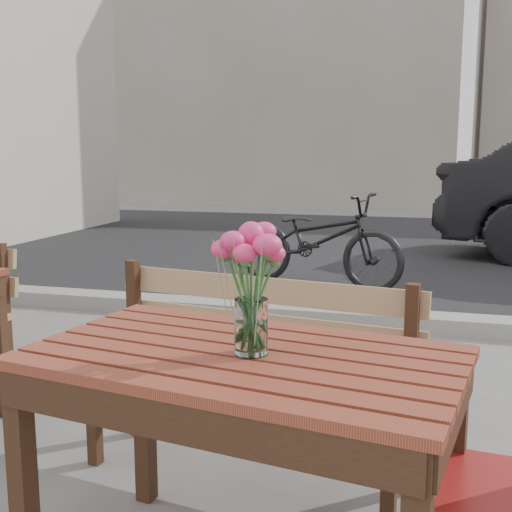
{
  "coord_description": "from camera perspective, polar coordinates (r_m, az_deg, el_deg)",
  "views": [
    {
      "loc": [
        0.52,
        -1.68,
        1.3
      ],
      "look_at": [
        0.05,
        0.03,
        1.01
      ],
      "focal_mm": 45.0,
      "sensor_mm": 36.0,
      "label": 1
    }
  ],
  "objects": [
    {
      "name": "main_vase",
      "position": [
        1.75,
        -0.43,
        -1.5
      ],
      "size": [
        0.2,
        0.2,
        0.37
      ],
      "color": "white",
      "rests_on": "main_table"
    },
    {
      "name": "street",
      "position": [
        6.88,
        10.71,
        -1.37
      ],
      "size": [
        30.0,
        8.12,
        0.12
      ],
      "color": "black",
      "rests_on": "ground"
    },
    {
      "name": "main_table",
      "position": [
        1.86,
        -1.18,
        -12.08
      ],
      "size": [
        1.3,
        0.89,
        0.74
      ],
      "rotation": [
        0.0,
        0.0,
        -0.17
      ],
      "color": "maroon",
      "rests_on": "ground"
    },
    {
      "name": "bicycle",
      "position": [
        6.15,
        5.43,
        1.47
      ],
      "size": [
        1.82,
        1.01,
        0.91
      ],
      "primitive_type": "imported",
      "rotation": [
        0.0,
        0.0,
        1.32
      ],
      "color": "black",
      "rests_on": "ground"
    },
    {
      "name": "main_bench",
      "position": [
        2.6,
        -0.34,
        -8.34
      ],
      "size": [
        1.39,
        0.6,
        0.84
      ],
      "rotation": [
        0.0,
        0.0,
        -0.15
      ],
      "color": "#A48155",
      "rests_on": "ground"
    },
    {
      "name": "backdrop_buildings",
      "position": [
        16.24,
        14.56,
        17.32
      ],
      "size": [
        15.5,
        4.0,
        8.0
      ],
      "color": "gray",
      "rests_on": "ground"
    }
  ]
}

